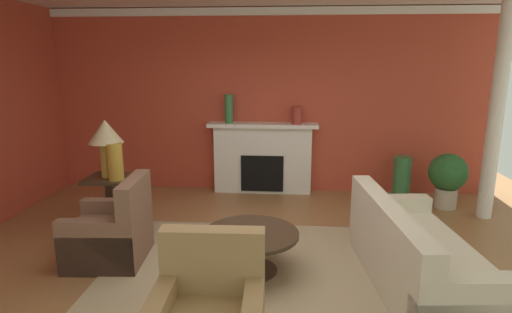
% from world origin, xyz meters
% --- Properties ---
extents(ground_plane, '(9.11, 9.11, 0.00)m').
position_xyz_m(ground_plane, '(0.00, 0.00, 0.00)').
color(ground_plane, olive).
extents(wall_fireplace, '(7.61, 0.12, 3.01)m').
position_xyz_m(wall_fireplace, '(0.00, 2.89, 1.50)').
color(wall_fireplace, '#B7422D').
rests_on(wall_fireplace, ground_plane).
extents(crown_moulding, '(7.61, 0.08, 0.12)m').
position_xyz_m(crown_moulding, '(0.00, 2.81, 2.93)').
color(crown_moulding, white).
extents(area_rug, '(3.13, 2.58, 0.01)m').
position_xyz_m(area_rug, '(0.04, -0.11, 0.01)').
color(area_rug, tan).
rests_on(area_rug, ground_plane).
extents(fireplace, '(1.80, 0.35, 1.17)m').
position_xyz_m(fireplace, '(-0.02, 2.68, 0.56)').
color(fireplace, white).
rests_on(fireplace, ground_plane).
extents(sofa, '(1.10, 2.18, 0.85)m').
position_xyz_m(sofa, '(1.68, -0.27, 0.30)').
color(sofa, beige).
rests_on(sofa, ground_plane).
extents(armchair_near_window, '(0.85, 0.85, 0.95)m').
position_xyz_m(armchair_near_window, '(-1.52, 0.04, 0.31)').
color(armchair_near_window, brown).
rests_on(armchair_near_window, ground_plane).
extents(coffee_table, '(1.00, 1.00, 0.45)m').
position_xyz_m(coffee_table, '(0.04, -0.11, 0.34)').
color(coffee_table, '#3D2D1E').
rests_on(coffee_table, ground_plane).
extents(side_table, '(0.56, 0.56, 0.70)m').
position_xyz_m(side_table, '(-1.92, 0.96, 0.40)').
color(side_table, '#3D2D1E').
rests_on(side_table, ground_plane).
extents(table_lamp, '(0.44, 0.44, 0.75)m').
position_xyz_m(table_lamp, '(-1.92, 0.96, 1.22)').
color(table_lamp, '#B28E38').
rests_on(table_lamp, side_table).
extents(vase_on_side_table, '(0.20, 0.20, 0.47)m').
position_xyz_m(vase_on_side_table, '(-1.77, 0.84, 0.93)').
color(vase_on_side_table, '#B7892D').
rests_on(vase_on_side_table, side_table).
extents(vase_tall_corner, '(0.27, 0.27, 0.71)m').
position_xyz_m(vase_tall_corner, '(2.19, 2.38, 0.36)').
color(vase_tall_corner, '#33703D').
rests_on(vase_tall_corner, ground_plane).
extents(vase_mantel_right, '(0.17, 0.17, 0.28)m').
position_xyz_m(vase_mantel_right, '(0.53, 2.63, 1.31)').
color(vase_mantel_right, '#9E3328').
rests_on(vase_mantel_right, fireplace).
extents(vase_mantel_left, '(0.13, 0.13, 0.47)m').
position_xyz_m(vase_mantel_left, '(-0.57, 2.63, 1.41)').
color(vase_mantel_left, '#33703D').
rests_on(vase_mantel_left, fireplace).
extents(book_red_cover, '(0.25, 0.22, 0.03)m').
position_xyz_m(book_red_cover, '(0.00, -0.20, 0.47)').
color(book_red_cover, navy).
rests_on(book_red_cover, coffee_table).
extents(potted_plant, '(0.56, 0.56, 0.83)m').
position_xyz_m(potted_plant, '(2.79, 2.12, 0.49)').
color(potted_plant, '#BCB29E').
rests_on(potted_plant, ground_plane).
extents(column_white, '(0.20, 0.20, 3.01)m').
position_xyz_m(column_white, '(3.20, 1.76, 1.50)').
color(column_white, white).
rests_on(column_white, ground_plane).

